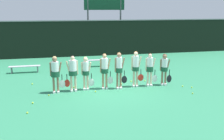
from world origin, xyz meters
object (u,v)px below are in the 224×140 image
Objects in this scene: tennis_ball_9 at (192,87)px; tennis_ball_1 at (183,86)px; player_4 at (119,68)px; tennis_ball_0 at (27,113)px; player_1 at (73,70)px; tennis_ball_7 at (193,93)px; player_0 at (55,71)px; tennis_ball_2 at (33,103)px; tennis_ball_6 at (74,87)px; player_5 at (136,66)px; player_3 at (105,68)px; tennis_ball_10 at (121,84)px; tennis_ball_4 at (145,81)px; bench_courtside at (25,67)px; scoreboard at (104,4)px; tennis_ball_5 at (131,81)px; tennis_ball_3 at (49,95)px; tennis_ball_8 at (95,91)px; player_7 at (164,67)px; bench_far at (96,61)px; player_2 at (86,71)px; tennis_ball_11 at (32,84)px; player_6 at (150,67)px.

tennis_ball_1 is at bearing 141.61° from tennis_ball_9.
tennis_ball_0 is (-4.15, -2.32, -1.03)m from player_4.
tennis_ball_7 is (5.35, -1.64, -1.00)m from player_1.
tennis_ball_9 is (0.44, 0.85, 0.00)m from tennis_ball_7.
player_0 is at bearing 176.06° from tennis_ball_1.
tennis_ball_2 and tennis_ball_6 have the same top height.
player_5 is 3.25m from tennis_ball_6.
tennis_ball_2 is at bearing -145.31° from player_1.
player_3 reaches higher than tennis_ball_10.
tennis_ball_0 is 6.70m from tennis_ball_4.
bench_courtside is 27.50× the size of tennis_ball_9.
player_4 is 26.79× the size of tennis_ball_1.
tennis_ball_10 is (5.14, -3.78, -0.33)m from bench_courtside.
scoreboard is at bearing 101.46° from tennis_ball_9.
tennis_ball_2 is 1.03× the size of tennis_ball_5.
tennis_ball_10 is at bearing 157.56° from tennis_ball_9.
tennis_ball_8 reaches higher than tennis_ball_3.
tennis_ball_7 is (7.27, 0.75, -0.00)m from tennis_ball_0.
bench_far is at bearing 128.71° from player_7.
bench_far is 24.05× the size of tennis_ball_10.
player_0 is 3.04m from player_4.
tennis_ball_3 is 1.56m from tennis_ball_6.
tennis_ball_6 is 2.45m from tennis_ball_10.
tennis_ball_5 is at bearing 146.81° from tennis_ball_9.
tennis_ball_4 is at bearing 137.39° from tennis_ball_1.
tennis_ball_10 reaches higher than tennis_ball_7.
tennis_ball_2 is at bearing -114.62° from scoreboard.
tennis_ball_9 reaches higher than tennis_ball_3.
player_0 is 1.06× the size of player_7.
tennis_ball_1 is (4.81, -0.61, -0.92)m from player_2.
player_7 is at bearing -13.23° from tennis_ball_11.
player_3 reaches higher than tennis_ball_7.
tennis_ball_7 is at bearing -10.33° from tennis_ball_3.
bench_far reaches higher than tennis_ball_3.
tennis_ball_6 is at bearing -174.59° from tennis_ball_4.
tennis_ball_5 is 3.15m from tennis_ball_9.
player_6 is at bearing -94.26° from tennis_ball_4.
tennis_ball_10 is at bearing -95.99° from scoreboard.
player_7 reaches higher than bench_courtside.
tennis_ball_10 is (3.32, 0.64, -1.01)m from player_0.
player_5 reaches higher than player_4.
tennis_ball_6 is (-3.85, -0.36, 0.00)m from tennis_ball_4.
bench_courtside reaches higher than tennis_ball_6.
player_7 is 23.06× the size of tennis_ball_8.
tennis_ball_5 is at bearing -92.35° from scoreboard.
bench_far is (4.55, 0.77, 0.03)m from bench_courtside.
tennis_ball_3 is 0.95× the size of tennis_ball_5.
tennis_ball_1 is 4.44m from tennis_ball_8.
player_4 is at bearing 29.21° from tennis_ball_0.
tennis_ball_4 is 3.87m from tennis_ball_6.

